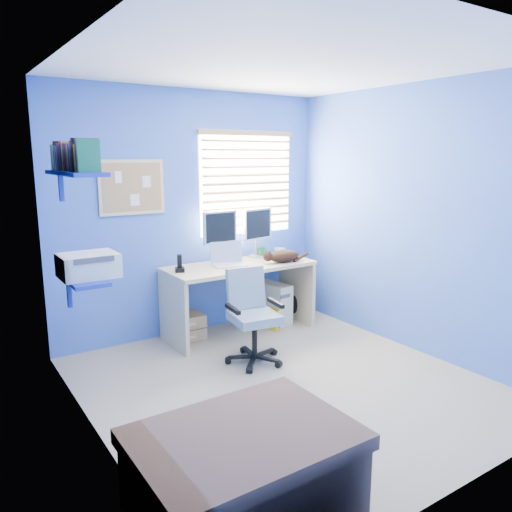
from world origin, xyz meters
TOP-DOWN VIEW (x-y plane):
  - floor at (0.00, 0.00)m, footprint 3.00×3.20m
  - ceiling at (0.00, 0.00)m, footprint 3.00×3.20m
  - wall_back at (0.00, 1.60)m, footprint 3.00×0.01m
  - wall_front at (0.00, -1.60)m, footprint 3.00×0.01m
  - wall_left at (-1.50, 0.00)m, footprint 0.01×3.20m
  - wall_right at (1.50, 0.00)m, footprint 0.01×3.20m
  - desk at (0.34, 1.26)m, footprint 1.56×0.65m
  - laptop at (0.22, 1.25)m, footprint 0.38×0.33m
  - monitor_left at (0.23, 1.47)m, footprint 0.41×0.15m
  - monitor_right at (0.71, 1.48)m, footprint 0.42×0.20m
  - phone at (-0.32, 1.29)m, footprint 0.12×0.14m
  - mug at (0.75, 1.44)m, footprint 0.10×0.09m
  - cd_spindle at (1.02, 1.47)m, footprint 0.13×0.13m
  - cat at (0.80, 1.08)m, footprint 0.39×0.24m
  - tower_pc at (0.83, 1.32)m, footprint 0.24×0.46m
  - drawer_boxes at (-0.23, 1.37)m, footprint 0.35×0.28m
  - yellow_book at (0.69, 1.12)m, footprint 0.03×0.17m
  - backpack at (1.20, 1.27)m, footprint 0.33×0.26m
  - bed_corner at (-1.11, -1.14)m, footprint 1.05×0.74m
  - office_chair at (0.05, 0.55)m, footprint 0.55×0.55m
  - window_blinds at (0.65, 1.57)m, footprint 1.15×0.05m
  - corkboard at (-0.65, 1.58)m, footprint 0.64×0.02m
  - wall_shelves at (-1.35, 0.75)m, footprint 0.42×0.90m

SIDE VIEW (x-z plane):
  - floor at x=0.00m, z-range 0.00..0.00m
  - yellow_book at x=0.69m, z-range 0.00..0.24m
  - drawer_boxes at x=-0.23m, z-range 0.00..0.27m
  - backpack at x=1.20m, z-range 0.00..0.35m
  - tower_pc at x=0.83m, z-range 0.00..0.45m
  - bed_corner at x=-1.11m, z-range 0.00..0.50m
  - office_chair at x=0.05m, z-range -0.11..0.74m
  - desk at x=0.34m, z-range 0.00..0.74m
  - cd_spindle at x=1.02m, z-range 0.74..0.81m
  - mug at x=0.75m, z-range 0.74..0.84m
  - cat at x=0.80m, z-range 0.74..0.87m
  - phone at x=-0.32m, z-range 0.74..0.91m
  - laptop at x=0.22m, z-range 0.74..0.96m
  - monitor_left at x=0.23m, z-range 0.74..1.28m
  - monitor_right at x=0.71m, z-range 0.74..1.28m
  - wall_back at x=0.00m, z-range 0.00..2.50m
  - wall_front at x=0.00m, z-range 0.00..2.50m
  - wall_left at x=-1.50m, z-range 0.00..2.50m
  - wall_right at x=1.50m, z-range 0.00..2.50m
  - wall_shelves at x=-1.35m, z-range 0.91..1.96m
  - corkboard at x=-0.65m, z-range 1.29..1.81m
  - window_blinds at x=0.65m, z-range 1.00..2.10m
  - ceiling at x=0.00m, z-range 2.50..2.50m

